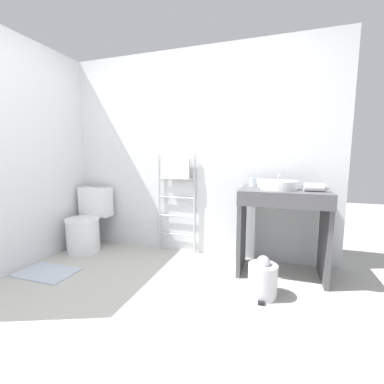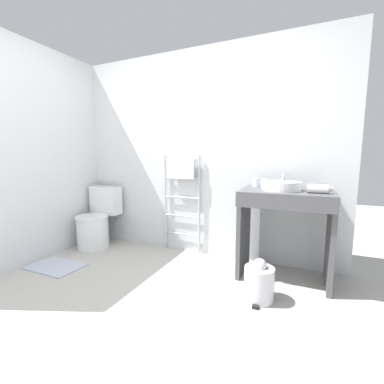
# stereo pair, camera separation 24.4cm
# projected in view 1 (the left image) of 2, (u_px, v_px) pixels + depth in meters

# --- Properties ---
(ground_plane) EXTENTS (12.00, 12.00, 0.00)m
(ground_plane) POSITION_uv_depth(u_px,v_px,m) (114.00, 338.00, 1.65)
(ground_plane) COLOR #B2AFA8
(wall_back) EXTENTS (3.26, 0.12, 2.36)m
(wall_back) POSITION_uv_depth(u_px,v_px,m) (193.00, 155.00, 3.04)
(wall_back) COLOR silver
(wall_back) RESTS_ON ground_plane
(wall_side) EXTENTS (0.12, 2.34, 2.36)m
(wall_side) POSITION_uv_depth(u_px,v_px,m) (27.00, 154.00, 2.72)
(wall_side) COLOR silver
(wall_side) RESTS_ON ground_plane
(toilet) EXTENTS (0.41, 0.54, 0.77)m
(toilet) POSITION_uv_depth(u_px,v_px,m) (87.00, 225.00, 3.18)
(toilet) COLOR white
(toilet) RESTS_ON ground_plane
(towel_radiator) EXTENTS (0.48, 0.06, 1.17)m
(towel_radiator) POSITION_uv_depth(u_px,v_px,m) (176.00, 183.00, 3.04)
(towel_radiator) COLOR silver
(towel_radiator) RESTS_ON ground_plane
(vanity_counter) EXTENTS (0.81, 0.56, 0.85)m
(vanity_counter) POSITION_uv_depth(u_px,v_px,m) (282.00, 219.00, 2.47)
(vanity_counter) COLOR #4C4C51
(vanity_counter) RESTS_ON ground_plane
(sink_basin) EXTENTS (0.34, 0.34, 0.08)m
(sink_basin) POSITION_uv_depth(u_px,v_px,m) (279.00, 185.00, 2.44)
(sink_basin) COLOR white
(sink_basin) RESTS_ON vanity_counter
(faucet) EXTENTS (0.02, 0.10, 0.13)m
(faucet) POSITION_uv_depth(u_px,v_px,m) (279.00, 179.00, 2.60)
(faucet) COLOR silver
(faucet) RESTS_ON vanity_counter
(cup_near_wall) EXTENTS (0.07, 0.07, 0.09)m
(cup_near_wall) POSITION_uv_depth(u_px,v_px,m) (253.00, 182.00, 2.69)
(cup_near_wall) COLOR silver
(cup_near_wall) RESTS_ON vanity_counter
(cup_near_edge) EXTENTS (0.07, 0.07, 0.09)m
(cup_near_edge) POSITION_uv_depth(u_px,v_px,m) (261.00, 183.00, 2.63)
(cup_near_edge) COLOR silver
(cup_near_edge) RESTS_ON vanity_counter
(hair_dryer) EXTENTS (0.22, 0.17, 0.07)m
(hair_dryer) POSITION_uv_depth(u_px,v_px,m) (315.00, 187.00, 2.28)
(hair_dryer) COLOR white
(hair_dryer) RESTS_ON vanity_counter
(trash_bin) EXTENTS (0.24, 0.27, 0.35)m
(trash_bin) POSITION_uv_depth(u_px,v_px,m) (263.00, 279.00, 2.13)
(trash_bin) COLOR silver
(trash_bin) RESTS_ON ground_plane
(bath_mat) EXTENTS (0.56, 0.36, 0.01)m
(bath_mat) POSITION_uv_depth(u_px,v_px,m) (47.00, 272.00, 2.57)
(bath_mat) COLOR #B2BCCC
(bath_mat) RESTS_ON ground_plane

